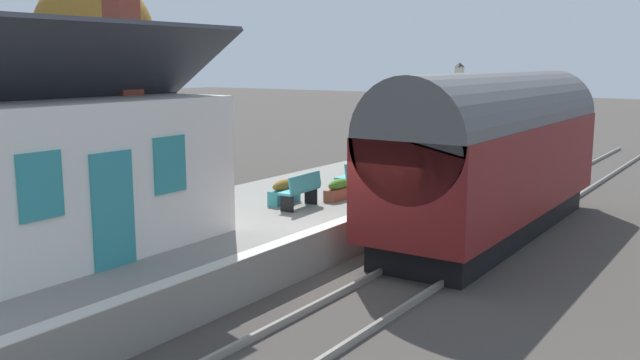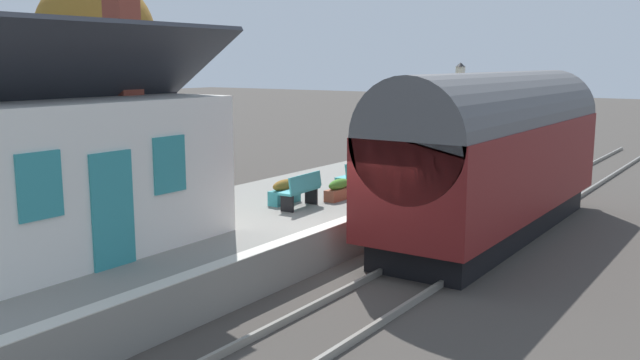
% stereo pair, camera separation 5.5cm
% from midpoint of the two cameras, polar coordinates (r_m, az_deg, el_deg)
% --- Properties ---
extents(ground_plane, '(160.00, 160.00, 0.00)m').
position_cam_midpoint_polar(ground_plane, '(15.17, 4.44, -7.75)').
color(ground_plane, '#423D38').
extents(platform, '(32.00, 5.29, 0.92)m').
position_cam_midpoint_polar(platform, '(17.07, -6.26, -4.18)').
color(platform, gray).
rests_on(platform, ground).
extents(platform_edge_coping, '(32.00, 0.36, 0.02)m').
position_cam_midpoint_polar(platform_edge_coping, '(15.51, 0.69, -3.77)').
color(platform_edge_coping, beige).
rests_on(platform_edge_coping, platform).
extents(rail_near, '(52.00, 0.08, 0.14)m').
position_cam_midpoint_polar(rail_near, '(14.46, 10.09, -8.48)').
color(rail_near, gray).
rests_on(rail_near, ground).
extents(rail_far, '(52.00, 0.08, 0.14)m').
position_cam_midpoint_polar(rail_far, '(15.06, 5.04, -7.60)').
color(rail_far, gray).
rests_on(rail_far, ground).
extents(train, '(10.55, 2.73, 4.32)m').
position_cam_midpoint_polar(train, '(18.58, 14.26, 2.26)').
color(train, black).
rests_on(train, ground).
extents(station_building, '(6.56, 4.30, 5.42)m').
position_cam_midpoint_polar(station_building, '(14.40, -21.39, 0.95)').
color(station_building, white).
rests_on(station_building, platform).
extents(bench_by_lamp, '(1.42, 0.50, 0.88)m').
position_cam_midpoint_polar(bench_by_lamp, '(17.24, -1.66, -0.81)').
color(bench_by_lamp, teal).
rests_on(bench_by_lamp, platform).
extents(bench_platform_end, '(1.40, 0.43, 0.88)m').
position_cam_midpoint_polar(bench_platform_end, '(19.45, 2.87, 0.41)').
color(bench_platform_end, teal).
rests_on(bench_platform_end, platform).
extents(planter_edge_near, '(0.49, 0.49, 0.80)m').
position_cam_midpoint_polar(planter_edge_near, '(23.77, 11.78, 1.88)').
color(planter_edge_near, '#9E5138').
rests_on(planter_edge_near, platform).
extents(planter_under_sign, '(1.02, 0.32, 0.64)m').
position_cam_midpoint_polar(planter_under_sign, '(17.84, -3.10, -1.01)').
color(planter_under_sign, teal).
rests_on(planter_under_sign, platform).
extents(planter_by_door, '(0.86, 0.32, 0.63)m').
position_cam_midpoint_polar(planter_by_door, '(23.99, 3.49, 1.79)').
color(planter_by_door, teal).
rests_on(planter_by_door, platform).
extents(planter_edge_far, '(0.51, 0.51, 0.84)m').
position_cam_midpoint_polar(planter_edge_far, '(23.94, 5.59, 2.08)').
color(planter_edge_far, gray).
rests_on(planter_edge_far, platform).
extents(planter_bench_left, '(1.00, 0.32, 0.57)m').
position_cam_midpoint_polar(planter_bench_left, '(18.32, 1.47, -0.82)').
color(planter_bench_left, '#9E5138').
rests_on(planter_bench_left, platform).
extents(planter_corner_building, '(0.57, 0.57, 0.93)m').
position_cam_midpoint_polar(planter_corner_building, '(24.77, 6.90, 2.44)').
color(planter_corner_building, teal).
rests_on(planter_corner_building, platform).
extents(lamp_post_platform, '(0.32, 0.50, 3.64)m').
position_cam_midpoint_polar(lamp_post_platform, '(23.28, 11.43, 6.90)').
color(lamp_post_platform, black).
rests_on(lamp_post_platform, platform).
extents(station_sign_board, '(0.96, 0.06, 1.57)m').
position_cam_midpoint_polar(station_sign_board, '(22.33, 10.27, 3.33)').
color(station_sign_board, black).
rests_on(station_sign_board, platform).
extents(tree_far_right, '(4.46, 4.44, 7.82)m').
position_cam_midpoint_polar(tree_far_right, '(27.18, -18.35, 10.92)').
color(tree_far_right, '#4C3828').
rests_on(tree_far_right, ground).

